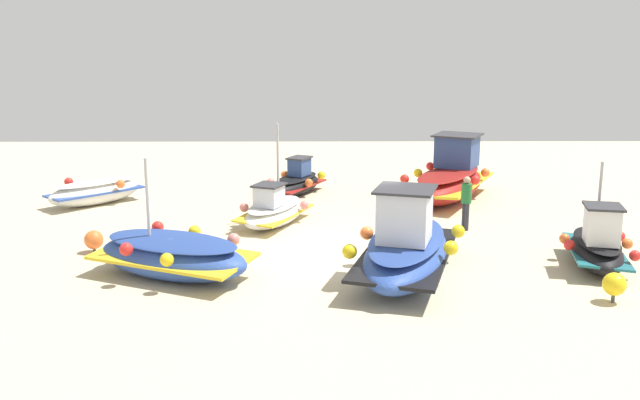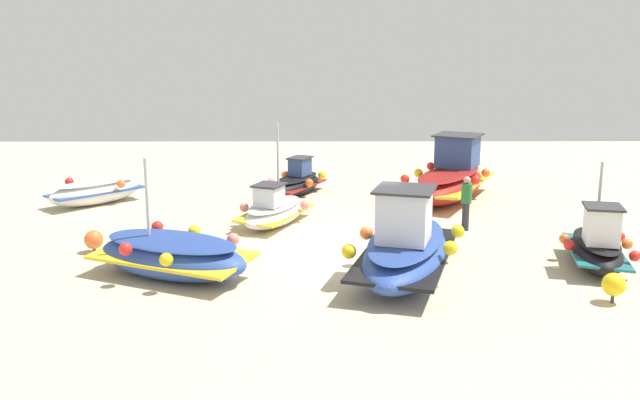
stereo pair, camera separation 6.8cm
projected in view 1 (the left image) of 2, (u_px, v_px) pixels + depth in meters
The scene contains 11 objects.
ground_plane at pixel (348, 257), 19.04m from camera, with size 44.37×44.37×0.00m, color beige.
fishing_boat_0 at pixel (95, 191), 25.09m from camera, with size 3.27×3.29×0.96m.
fishing_boat_1 at pixel (172, 256), 17.38m from camera, with size 4.50×3.35×2.98m.
fishing_boat_2 at pixel (406, 248), 17.44m from camera, with size 3.39×5.65×2.31m.
fishing_boat_3 at pixel (597, 247), 18.11m from camera, with size 1.99×3.33×2.74m.
fishing_boat_4 at pixel (449, 179), 25.89m from camera, with size 4.27×5.72×2.34m.
fishing_boat_5 at pixel (274, 211), 22.35m from camera, with size 2.51×3.57×3.21m.
fishing_boat_6 at pixel (297, 182), 26.77m from camera, with size 2.37×3.26×1.43m.
person_walking at pixel (466, 199), 21.60m from camera, with size 0.32×0.32×1.67m.
mooring_buoy_0 at pixel (614, 284), 15.68m from camera, with size 0.52×0.52×0.69m.
mooring_buoy_1 at pixel (94, 240), 19.41m from camera, with size 0.52×0.52×0.62m.
Camera 1 is at (0.90, 18.22, 5.71)m, focal length 39.84 mm.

